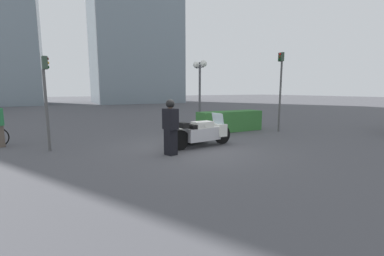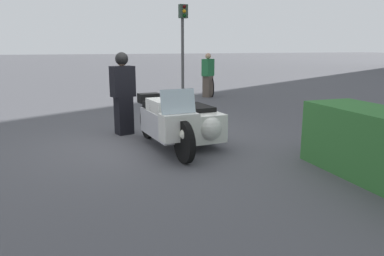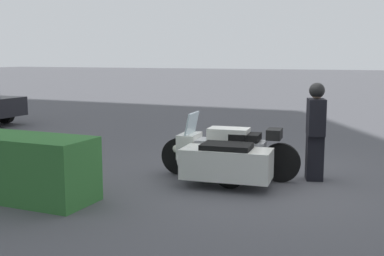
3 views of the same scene
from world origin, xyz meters
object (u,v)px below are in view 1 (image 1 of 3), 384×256
at_px(hedge_bush_curbside, 230,121).
at_px(twin_lamp_post, 200,75).
at_px(traffic_light_near, 280,81).
at_px(officer_rider, 170,126).
at_px(traffic_light_far, 46,89).
at_px(police_motorcycle, 197,132).

bearing_deg(hedge_bush_curbside, twin_lamp_post, 104.93).
distance_m(twin_lamp_post, traffic_light_near, 4.14).
distance_m(officer_rider, traffic_light_far, 4.22).
xyz_separation_m(police_motorcycle, officer_rider, (-1.42, -0.85, 0.43)).
height_order(traffic_light_near, traffic_light_far, traffic_light_near).
bearing_deg(twin_lamp_post, police_motorcycle, -120.56).
height_order(officer_rider, twin_lamp_post, twin_lamp_post).
relative_size(officer_rider, traffic_light_near, 0.46).
distance_m(police_motorcycle, hedge_bush_curbside, 3.66).
xyz_separation_m(police_motorcycle, traffic_light_far, (-4.74, 1.51, 1.56)).
xyz_separation_m(officer_rider, traffic_light_far, (-3.31, 2.36, 1.13)).
bearing_deg(traffic_light_near, police_motorcycle, 14.73).
height_order(police_motorcycle, hedge_bush_curbside, police_motorcycle).
bearing_deg(police_motorcycle, traffic_light_far, 156.08).
relative_size(officer_rider, hedge_bush_curbside, 0.52).
relative_size(twin_lamp_post, traffic_light_far, 1.16).
bearing_deg(traffic_light_near, hedge_bush_curbside, -25.69).
height_order(police_motorcycle, traffic_light_far, traffic_light_far).
relative_size(police_motorcycle, officer_rider, 1.47).
relative_size(twin_lamp_post, traffic_light_near, 0.95).
bearing_deg(police_motorcycle, traffic_light_near, 4.25).
bearing_deg(police_motorcycle, twin_lamp_post, 53.23).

